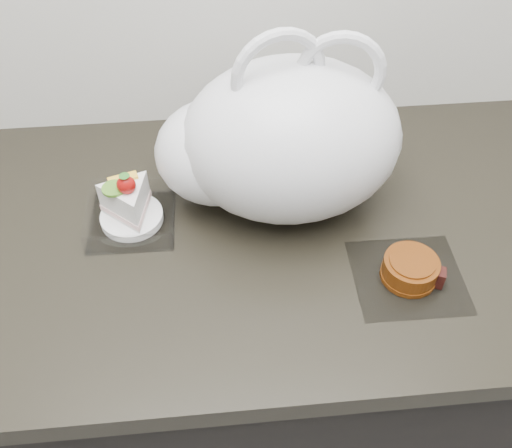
# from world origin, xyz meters

# --- Properties ---
(counter) EXTENTS (2.04, 0.64, 0.90)m
(counter) POSITION_xyz_m (0.00, 1.69, 0.45)
(counter) COLOR black
(counter) RESTS_ON ground
(cake_tray) EXTENTS (0.14, 0.14, 0.11)m
(cake_tray) POSITION_xyz_m (-0.17, 1.72, 0.93)
(cake_tray) COLOR white
(cake_tray) RESTS_ON counter
(mooncake_wrap) EXTENTS (0.17, 0.16, 0.04)m
(mooncake_wrap) POSITION_xyz_m (0.26, 1.56, 0.92)
(mooncake_wrap) COLOR white
(mooncake_wrap) RESTS_ON counter
(plastic_bag) EXTENTS (0.40, 0.29, 0.32)m
(plastic_bag) POSITION_xyz_m (0.07, 1.75, 1.03)
(plastic_bag) COLOR white
(plastic_bag) RESTS_ON counter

